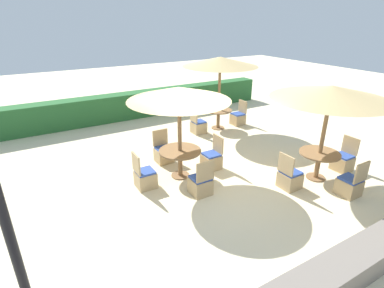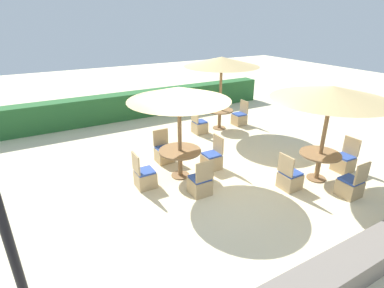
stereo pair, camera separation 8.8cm
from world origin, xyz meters
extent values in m
plane|color=beige|center=(0.00, 0.00, 0.00)|extent=(40.00, 40.00, 0.00)
cube|color=#28602D|center=(0.00, 6.18, 0.52)|extent=(13.00, 0.70, 1.04)
cube|color=slate|center=(0.00, -3.62, 0.23)|extent=(10.00, 0.56, 0.47)
cylinder|color=black|center=(-3.99, -1.95, 1.50)|extent=(0.12, 0.12, 3.00)
cylinder|color=olive|center=(2.68, 3.25, 1.27)|extent=(0.10, 0.10, 2.55)
cone|color=tan|center=(2.68, 3.25, 2.47)|extent=(2.65, 2.65, 0.32)
cylinder|color=olive|center=(2.68, 3.25, 0.01)|extent=(0.48, 0.48, 0.03)
cylinder|color=olive|center=(2.68, 3.25, 0.34)|extent=(0.12, 0.12, 0.69)
cylinder|color=olive|center=(2.68, 3.25, 0.71)|extent=(0.99, 0.99, 0.04)
cube|color=tan|center=(3.59, 3.23, 0.20)|extent=(0.46, 0.46, 0.40)
cube|color=#2D4CA8|center=(3.59, 3.23, 0.43)|extent=(0.42, 0.42, 0.05)
cube|color=tan|center=(3.80, 3.23, 0.69)|extent=(0.04, 0.46, 0.48)
cube|color=tan|center=(1.79, 3.21, 0.20)|extent=(0.46, 0.46, 0.40)
cube|color=#2D4CA8|center=(1.79, 3.21, 0.43)|extent=(0.42, 0.42, 0.05)
cube|color=tan|center=(1.58, 3.21, 0.69)|extent=(0.04, 0.46, 0.48)
cylinder|color=olive|center=(2.73, -1.17, 1.18)|extent=(0.10, 0.10, 2.36)
cone|color=tan|center=(2.73, -1.17, 2.28)|extent=(2.79, 2.79, 0.32)
cylinder|color=olive|center=(2.73, -1.17, 0.01)|extent=(0.48, 0.48, 0.03)
cylinder|color=olive|center=(2.73, -1.17, 0.34)|extent=(0.12, 0.12, 0.69)
cylinder|color=olive|center=(2.73, -1.17, 0.71)|extent=(1.01, 1.01, 0.04)
cube|color=tan|center=(3.72, -1.21, 0.20)|extent=(0.46, 0.46, 0.40)
cube|color=#2D4CA8|center=(3.72, -1.21, 0.43)|extent=(0.42, 0.42, 0.05)
cube|color=tan|center=(3.93, -1.21, 0.69)|extent=(0.04, 0.46, 0.48)
cube|color=tan|center=(2.72, -2.08, 0.20)|extent=(0.46, 0.46, 0.40)
cube|color=#2D4CA8|center=(2.72, -2.08, 0.43)|extent=(0.42, 0.42, 0.05)
cube|color=tan|center=(2.72, -2.29, 0.69)|extent=(0.46, 0.04, 0.48)
cube|color=tan|center=(1.77, -1.15, 0.20)|extent=(0.46, 0.46, 0.40)
cube|color=#2D4CA8|center=(1.77, -1.15, 0.43)|extent=(0.42, 0.42, 0.05)
cube|color=tan|center=(1.56, -1.15, 0.69)|extent=(0.04, 0.46, 0.48)
cylinder|color=olive|center=(-0.29, 0.72, 1.15)|extent=(0.10, 0.10, 2.30)
cone|color=tan|center=(-0.29, 0.72, 2.22)|extent=(2.52, 2.52, 0.32)
cylinder|color=olive|center=(-0.29, 0.72, 0.01)|extent=(0.48, 0.48, 0.03)
cylinder|color=olive|center=(-0.29, 0.72, 0.35)|extent=(0.12, 0.12, 0.71)
cylinder|color=olive|center=(-0.29, 0.72, 0.73)|extent=(1.09, 1.09, 0.04)
cube|color=tan|center=(-0.28, -0.28, 0.20)|extent=(0.46, 0.46, 0.40)
cube|color=#2D4CA8|center=(-0.28, -0.28, 0.43)|extent=(0.42, 0.42, 0.05)
cube|color=tan|center=(-0.28, -0.49, 0.69)|extent=(0.46, 0.04, 0.48)
cube|color=tan|center=(-0.31, 1.70, 0.20)|extent=(0.46, 0.46, 0.40)
cube|color=#2D4CA8|center=(-0.31, 1.70, 0.43)|extent=(0.42, 0.42, 0.05)
cube|color=tan|center=(-0.31, 1.91, 0.69)|extent=(0.46, 0.04, 0.48)
cube|color=tan|center=(0.66, 0.67, 0.20)|extent=(0.46, 0.46, 0.40)
cube|color=#2D4CA8|center=(0.66, 0.67, 0.43)|extent=(0.42, 0.42, 0.05)
cube|color=tan|center=(0.87, 0.67, 0.69)|extent=(0.04, 0.46, 0.48)
cube|color=tan|center=(-1.29, 0.66, 0.20)|extent=(0.46, 0.46, 0.40)
cube|color=#2D4CA8|center=(-1.29, 0.66, 0.43)|extent=(0.42, 0.42, 0.05)
cube|color=tan|center=(-1.50, 0.66, 0.69)|extent=(0.04, 0.46, 0.48)
camera|label=1|loc=(-3.53, -5.49, 3.91)|focal=28.00mm
camera|label=2|loc=(-3.46, -5.53, 3.91)|focal=28.00mm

